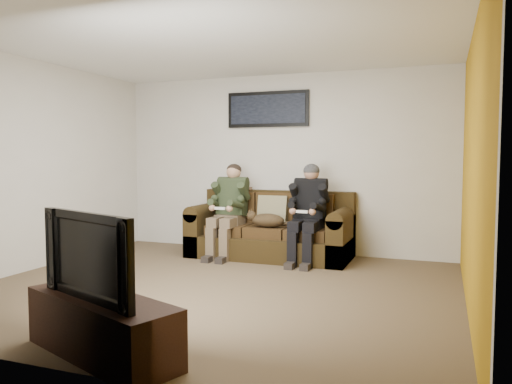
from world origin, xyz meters
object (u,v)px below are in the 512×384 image
at_px(cat, 266,220).
at_px(tv_stand, 102,327).
at_px(framed_poster, 268,109).
at_px(television, 100,254).
at_px(person_right, 308,207).
at_px(person_left, 229,204).
at_px(sofa, 272,232).

xyz_separation_m(cat, tv_stand, (0.02, -3.51, -0.34)).
distance_m(framed_poster, television, 4.39).
bearing_deg(person_right, person_left, -179.98).
bearing_deg(cat, sofa, 92.51).
distance_m(cat, tv_stand, 3.53).
distance_m(person_right, television, 3.63).
relative_size(sofa, person_left, 1.71).
distance_m(sofa, television, 3.80).
distance_m(sofa, tv_stand, 3.78).
height_order(person_left, cat, person_left).
bearing_deg(person_right, tv_stand, -98.54).
height_order(person_right, framed_poster, framed_poster).
xyz_separation_m(person_left, cat, (0.59, -0.08, -0.19)).
bearing_deg(sofa, person_right, -17.98).
relative_size(person_left, person_right, 0.99).
relative_size(cat, framed_poster, 0.53).
bearing_deg(cat, person_left, 172.25).
height_order(person_left, television, person_left).
bearing_deg(tv_stand, sofa, 111.23).
bearing_deg(framed_poster, person_left, -123.10).
xyz_separation_m(framed_poster, tv_stand, (0.23, -4.17, -1.89)).
relative_size(person_left, cat, 1.98).
distance_m(sofa, person_left, 0.72).
distance_m(person_right, tv_stand, 3.67).
xyz_separation_m(framed_poster, television, (0.23, -4.17, -1.38)).
bearing_deg(tv_stand, television, -69.28).
xyz_separation_m(tv_stand, television, (0.00, -0.00, 0.51)).
xyz_separation_m(cat, television, (0.02, -3.51, 0.18)).
relative_size(sofa, tv_stand, 1.67).
xyz_separation_m(sofa, tv_stand, (0.03, -3.78, -0.13)).
distance_m(tv_stand, television, 0.51).
height_order(sofa, person_left, person_left).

